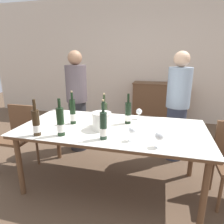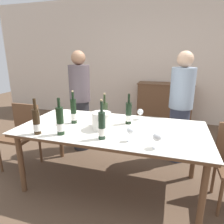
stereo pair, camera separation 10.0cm
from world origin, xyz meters
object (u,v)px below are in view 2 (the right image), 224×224
at_px(wine_glass_2, 157,137).
at_px(sideboard_cabinet, 164,104).
at_px(wine_bottle_2, 73,112).
at_px(wine_glass_0, 140,112).
at_px(person_host, 80,102).
at_px(wine_bottle_1, 37,122).
at_px(wine_bottle_3, 102,126).
at_px(wine_bottle_4, 129,114).
at_px(wine_glass_1, 130,131).
at_px(ice_bucket, 101,120).
at_px(dining_table, 112,132).
at_px(wine_bottle_5, 105,114).
at_px(chair_left_end, 22,131).
at_px(wine_bottle_0, 60,122).
at_px(person_guest_left, 180,108).

bearing_deg(wine_glass_2, sideboard_cabinet, 91.14).
bearing_deg(wine_glass_2, wine_bottle_2, 159.12).
height_order(wine_glass_0, person_host, person_host).
distance_m(wine_bottle_1, wine_bottle_3, 0.70).
xyz_separation_m(wine_bottle_2, wine_bottle_4, (0.63, 0.17, -0.02)).
height_order(wine_bottle_1, wine_glass_1, wine_bottle_1).
distance_m(sideboard_cabinet, ice_bucket, 2.65).
xyz_separation_m(wine_bottle_2, wine_bottle_3, (0.48, -0.34, -0.01)).
height_order(dining_table, wine_bottle_5, wine_bottle_5).
height_order(dining_table, chair_left_end, chair_left_end).
bearing_deg(person_host, wine_glass_1, -46.49).
relative_size(wine_bottle_1, wine_glass_1, 2.61).
bearing_deg(wine_bottle_3, wine_glass_1, 5.86).
distance_m(wine_bottle_0, wine_bottle_3, 0.45).
height_order(wine_bottle_0, chair_left_end, wine_bottle_0).
distance_m(wine_bottle_3, wine_bottle_4, 0.53).
relative_size(wine_bottle_4, wine_glass_1, 2.51).
height_order(wine_bottle_4, wine_bottle_5, wine_bottle_5).
distance_m(ice_bucket, wine_bottle_1, 0.68).
distance_m(wine_bottle_0, wine_glass_1, 0.73).
relative_size(wine_bottle_4, person_guest_left, 0.23).
distance_m(wine_bottle_0, wine_bottle_2, 0.36).
height_order(sideboard_cabinet, wine_bottle_5, wine_bottle_5).
distance_m(wine_bottle_0, wine_glass_0, 1.02).
xyz_separation_m(sideboard_cabinet, wine_bottle_4, (-0.32, -2.30, 0.41)).
relative_size(wine_bottle_1, wine_bottle_2, 0.95).
bearing_deg(wine_bottle_1, sideboard_cabinet, 68.07).
distance_m(wine_bottle_2, wine_bottle_5, 0.37).
height_order(sideboard_cabinet, dining_table, sideboard_cabinet).
height_order(wine_glass_2, person_host, person_host).
xyz_separation_m(wine_bottle_5, chair_left_end, (-1.23, 0.01, -0.36)).
height_order(wine_glass_1, person_host, person_host).
bearing_deg(wine_bottle_3, wine_bottle_5, 105.94).
relative_size(wine_bottle_1, wine_glass_2, 2.52).
xyz_separation_m(ice_bucket, wine_glass_0, (0.36, 0.46, -0.01)).
xyz_separation_m(ice_bucket, chair_left_end, (-1.25, 0.17, -0.34)).
bearing_deg(wine_bottle_3, wine_bottle_1, -173.52).
height_order(wine_bottle_5, person_host, person_host).
distance_m(wine_bottle_2, wine_glass_1, 0.82).
bearing_deg(chair_left_end, sideboard_cabinet, 52.72).
bearing_deg(wine_bottle_4, person_guest_left, 49.54).
bearing_deg(dining_table, chair_left_end, 176.58).
bearing_deg(wine_glass_2, chair_left_end, 165.98).
relative_size(wine_bottle_4, wine_glass_0, 2.63).
distance_m(wine_bottle_5, person_guest_left, 1.19).
bearing_deg(person_host, person_guest_left, 2.61).
relative_size(ice_bucket, person_guest_left, 0.14).
xyz_separation_m(sideboard_cabinet, ice_bucket, (-0.57, -2.56, 0.39)).
height_order(wine_bottle_4, wine_glass_2, wine_bottle_4).
bearing_deg(wine_bottle_1, wine_bottle_3, 6.48).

